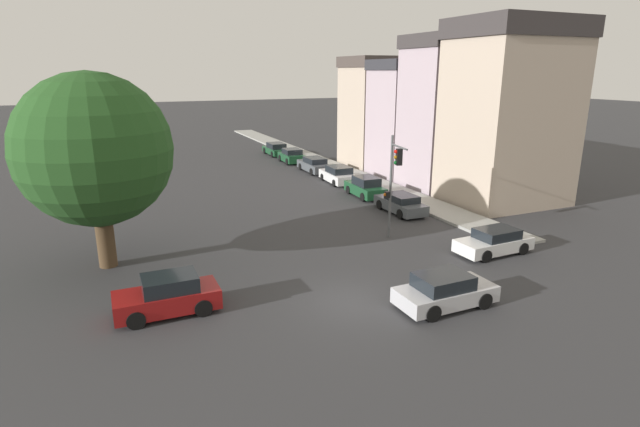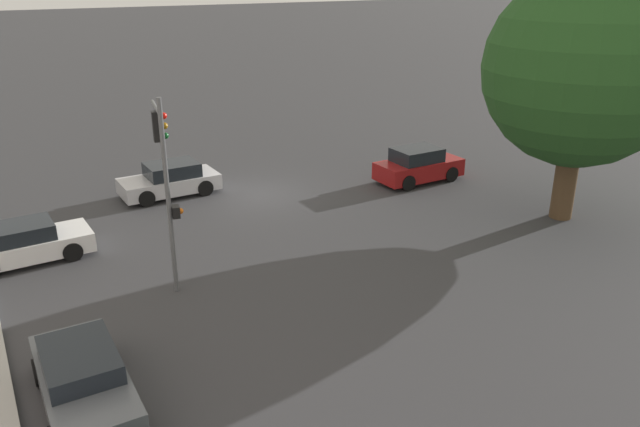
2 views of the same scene
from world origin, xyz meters
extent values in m
plane|color=#333335|center=(0.00, 0.00, 0.00)|extent=(300.00, 300.00, 0.00)
cylinder|color=#4C3823|center=(-9.31, 8.45, 1.56)|extent=(0.86, 0.86, 3.12)
sphere|color=#234C1E|center=(-9.31, 8.45, 5.84)|extent=(7.25, 7.25, 7.25)
cylinder|color=#515456|center=(5.91, 6.70, 2.99)|extent=(0.14, 0.14, 5.97)
cylinder|color=#515456|center=(5.72, 5.66, 5.47)|extent=(0.47, 2.10, 0.10)
cube|color=black|center=(5.72, 5.66, 4.92)|extent=(0.35, 0.35, 0.90)
sphere|color=red|center=(5.53, 5.69, 5.22)|extent=(0.20, 0.20, 0.20)
sphere|color=#99660F|center=(5.53, 5.69, 4.92)|extent=(0.20, 0.20, 0.20)
sphere|color=#0F511E|center=(5.53, 5.69, 4.62)|extent=(0.20, 0.20, 0.20)
cube|color=black|center=(5.73, 6.73, 2.59)|extent=(0.28, 0.38, 0.35)
sphere|color=orange|center=(5.59, 6.76, 2.59)|extent=(0.18, 0.18, 0.18)
cube|color=maroon|center=(-7.26, 2.00, 0.59)|extent=(4.08, 1.78, 0.79)
cube|color=black|center=(-7.09, 2.00, 1.29)|extent=(2.12, 1.56, 0.62)
cylinder|color=black|center=(-8.52, 1.17, 0.36)|extent=(0.71, 0.22, 0.71)
cylinder|color=black|center=(-8.52, 2.82, 0.36)|extent=(0.71, 0.22, 0.71)
cylinder|color=black|center=(-5.99, 1.17, 0.36)|extent=(0.71, 0.22, 0.71)
cylinder|color=black|center=(-6.00, 2.83, 0.36)|extent=(0.71, 0.22, 0.71)
cube|color=silver|center=(9.59, 2.11, 0.51)|extent=(4.23, 1.92, 0.65)
cube|color=black|center=(9.76, 2.12, 1.10)|extent=(2.22, 1.63, 0.52)
cylinder|color=black|center=(8.33, 1.24, 0.33)|extent=(0.67, 0.25, 0.66)
cylinder|color=black|center=(8.27, 2.89, 0.33)|extent=(0.67, 0.25, 0.66)
cube|color=#B7B7BC|center=(3.38, -1.94, 0.52)|extent=(4.20, 1.95, 0.66)
cube|color=black|center=(3.21, -1.94, 1.14)|extent=(2.20, 1.69, 0.58)
cylinder|color=black|center=(4.65, -1.04, 0.35)|extent=(0.70, 0.23, 0.70)
cylinder|color=black|center=(4.69, -2.80, 0.35)|extent=(0.70, 0.23, 0.70)
cylinder|color=black|center=(2.07, -1.08, 0.35)|extent=(0.70, 0.23, 0.70)
cylinder|color=black|center=(2.10, -2.85, 0.35)|extent=(0.70, 0.23, 0.70)
cube|color=#4C5156|center=(9.38, 10.93, 0.53)|extent=(1.76, 4.31, 0.69)
cube|color=black|center=(9.38, 10.75, 1.10)|extent=(1.55, 2.24, 0.46)
cylinder|color=black|center=(8.56, 12.26, 0.33)|extent=(0.22, 0.67, 0.67)
cylinder|color=black|center=(8.56, 9.59, 0.33)|extent=(0.22, 0.67, 0.67)
cylinder|color=black|center=(10.20, 9.59, 0.33)|extent=(0.22, 0.67, 0.67)
camera|label=1|loc=(-8.96, -17.16, 9.42)|focal=28.00mm
camera|label=2|loc=(10.63, 23.66, 9.25)|focal=35.00mm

